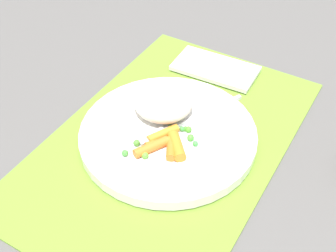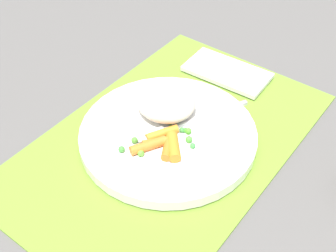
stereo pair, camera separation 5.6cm
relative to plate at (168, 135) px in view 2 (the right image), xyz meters
The scene contains 8 objects.
ground_plane 0.01m from the plate, ahead, with size 2.40×2.40×0.00m, color #565451.
placemat 0.01m from the plate, ahead, with size 0.50×0.32×0.01m, color olive.
plate is the anchor object (origin of this frame).
rice_mound 0.05m from the plate, 138.33° to the right, with size 0.09×0.09×0.04m, color beige.
carrot_portion 0.04m from the plate, 21.09° to the left, with size 0.08×0.07×0.02m.
pea_scatter 0.03m from the plate, 18.71° to the left, with size 0.10×0.08×0.01m.
fork 0.03m from the plate, 153.83° to the left, with size 0.17×0.09×0.01m.
napkin 0.19m from the plate, behind, with size 0.08×0.15×0.01m, color white.
Camera 2 is at (0.39, 0.29, 0.49)m, focal length 49.08 mm.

